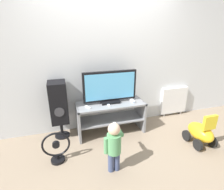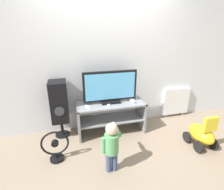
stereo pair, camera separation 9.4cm
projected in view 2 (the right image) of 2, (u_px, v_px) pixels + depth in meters
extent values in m
plane|color=gray|center=(114.00, 138.00, 3.04)|extent=(16.00, 16.00, 0.00)
cube|color=silver|center=(106.00, 58.00, 3.07)|extent=(10.00, 0.06, 2.60)
cube|color=gray|center=(111.00, 104.00, 3.05)|extent=(1.19, 0.48, 0.03)
cube|color=gray|center=(111.00, 119.00, 3.16)|extent=(1.15, 0.44, 0.02)
cube|color=gray|center=(78.00, 121.00, 3.01)|extent=(0.04, 0.48, 0.57)
cube|color=gray|center=(140.00, 114.00, 3.29)|extent=(0.04, 0.48, 0.57)
cube|color=black|center=(110.00, 101.00, 3.06)|extent=(0.32, 0.20, 0.04)
cube|color=black|center=(110.00, 86.00, 2.96)|extent=(0.93, 0.05, 0.52)
cube|color=#59B2EA|center=(111.00, 87.00, 2.94)|extent=(0.86, 0.01, 0.45)
cube|color=white|center=(132.00, 101.00, 3.10)|extent=(0.05, 0.18, 0.04)
cube|color=#3F8CE5|center=(134.00, 103.00, 3.02)|extent=(0.03, 0.00, 0.01)
cube|color=white|center=(88.00, 107.00, 2.87)|extent=(0.08, 0.13, 0.02)
cylinder|color=#337FD8|center=(88.00, 106.00, 2.86)|extent=(0.01, 0.01, 0.00)
cube|color=white|center=(108.00, 105.00, 2.95)|extent=(0.04, 0.13, 0.02)
cylinder|color=#337FD8|center=(108.00, 104.00, 2.94)|extent=(0.01, 0.01, 0.00)
cylinder|color=#3F4C72|center=(109.00, 162.00, 2.30)|extent=(0.08, 0.08, 0.29)
cylinder|color=#3F4C72|center=(115.00, 161.00, 2.32)|extent=(0.08, 0.08, 0.29)
cylinder|color=#599E66|center=(112.00, 143.00, 2.21)|extent=(0.18, 0.18, 0.27)
sphere|color=beige|center=(112.00, 129.00, 2.13)|extent=(0.15, 0.15, 0.15)
cylinder|color=#599E66|center=(104.00, 146.00, 2.19)|extent=(0.06, 0.06, 0.22)
cylinder|color=#599E66|center=(117.00, 131.00, 2.30)|extent=(0.06, 0.22, 0.06)
sphere|color=beige|center=(115.00, 126.00, 2.40)|extent=(0.07, 0.07, 0.07)
cube|color=white|center=(114.00, 125.00, 2.43)|extent=(0.03, 0.13, 0.02)
cylinder|color=black|center=(63.00, 134.00, 3.14)|extent=(0.25, 0.25, 0.02)
cylinder|color=black|center=(62.00, 127.00, 3.09)|extent=(0.05, 0.05, 0.30)
cube|color=black|center=(59.00, 101.00, 2.91)|extent=(0.28, 0.33, 0.70)
cylinder|color=#38383D|center=(59.00, 111.00, 2.79)|extent=(0.16, 0.01, 0.16)
cylinder|color=black|center=(57.00, 158.00, 2.54)|extent=(0.20, 0.20, 0.04)
cylinder|color=black|center=(57.00, 156.00, 2.52)|extent=(0.04, 0.04, 0.06)
torus|color=black|center=(55.00, 143.00, 2.45)|extent=(0.39, 0.03, 0.39)
cylinder|color=black|center=(55.00, 143.00, 2.45)|extent=(0.10, 0.05, 0.10)
ellipsoid|color=gold|center=(201.00, 134.00, 2.78)|extent=(0.28, 0.48, 0.26)
cube|color=yellow|center=(211.00, 124.00, 2.58)|extent=(0.23, 0.05, 0.23)
cylinder|color=black|center=(187.00, 137.00, 2.92)|extent=(0.04, 0.18, 0.18)
cylinder|color=black|center=(201.00, 135.00, 2.98)|extent=(0.04, 0.18, 0.18)
cylinder|color=black|center=(198.00, 147.00, 2.68)|extent=(0.04, 0.18, 0.18)
cylinder|color=black|center=(213.00, 144.00, 2.74)|extent=(0.04, 0.18, 0.18)
cube|color=white|center=(176.00, 101.00, 3.71)|extent=(0.60, 0.08, 0.57)
cube|color=silver|center=(165.00, 115.00, 3.77)|extent=(0.03, 0.05, 0.06)
cube|color=silver|center=(182.00, 113.00, 3.87)|extent=(0.03, 0.05, 0.06)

